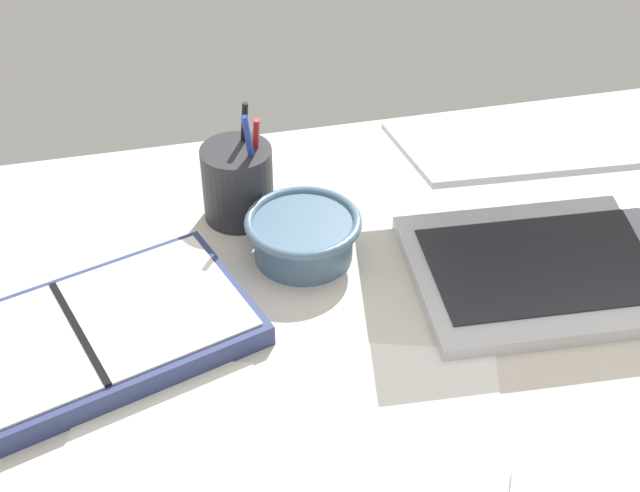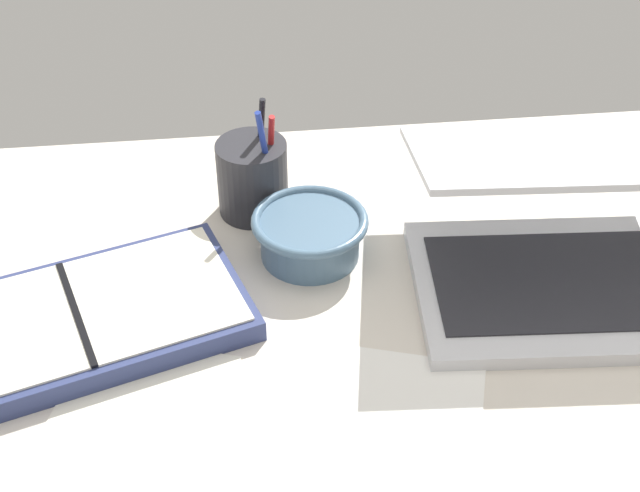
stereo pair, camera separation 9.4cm
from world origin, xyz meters
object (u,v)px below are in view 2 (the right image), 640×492
laptop (559,240)px  bowl (310,234)px  pen_cup (253,178)px  planner (78,322)px

laptop → bowl: laptop is taller
laptop → pen_cup: size_ratio=2.22×
laptop → planner: (-56.98, -3.47, -4.02)cm
planner → laptop: bearing=-14.4°
pen_cup → planner: size_ratio=0.39×
bowl → laptop: bearing=-14.4°
laptop → planner: bearing=-172.7°
laptop → bowl: 30.29cm
pen_cup → planner: pen_cup is taller
bowl → planner: size_ratio=0.34×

